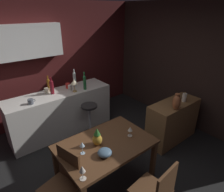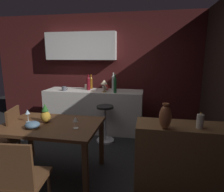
{
  "view_description": "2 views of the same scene",
  "coord_description": "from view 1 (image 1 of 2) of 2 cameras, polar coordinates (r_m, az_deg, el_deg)",
  "views": [
    {
      "loc": [
        -1.21,
        -2.06,
        2.43
      ],
      "look_at": [
        0.67,
        0.3,
        1.06
      ],
      "focal_mm": 30.92,
      "sensor_mm": 36.0,
      "label": 1
    },
    {
      "loc": [
        1.31,
        -2.59,
        1.64
      ],
      "look_at": [
        0.76,
        0.32,
        1.01
      ],
      "focal_mm": 31.12,
      "sensor_mm": 36.0,
      "label": 2
    }
  ],
  "objects": [
    {
      "name": "bar_stool",
      "position": [
        3.96,
        -6.57,
        -6.96
      ],
      "size": [
        0.34,
        0.34,
        0.71
      ],
      "color": "#262323",
      "rests_on": "ground_plane"
    },
    {
      "name": "wine_bottle_ruby",
      "position": [
        3.92,
        -17.43,
        2.75
      ],
      "size": [
        0.08,
        0.08,
        0.34
      ],
      "color": "maroon",
      "rests_on": "kitchen_counter"
    },
    {
      "name": "chair_near_window",
      "position": [
        2.64,
        -14.11,
        -23.45
      ],
      "size": [
        0.49,
        0.49,
        0.93
      ],
      "color": "#56351E",
      "rests_on": "ground_plane"
    },
    {
      "name": "cup_cream",
      "position": [
        4.02,
        -18.78,
        1.52
      ],
      "size": [
        0.12,
        0.08,
        0.11
      ],
      "color": "beige",
      "rests_on": "kitchen_counter"
    },
    {
      "name": "pineapple_centerpiece",
      "position": [
        2.65,
        -4.4,
        -12.21
      ],
      "size": [
        0.13,
        0.13,
        0.26
      ],
      "color": "gold",
      "rests_on": "dining_table"
    },
    {
      "name": "cup_red",
      "position": [
        4.15,
        -12.91,
        3.0
      ],
      "size": [
        0.13,
        0.09,
        0.11
      ],
      "color": "red",
      "rests_on": "kitchen_counter"
    },
    {
      "name": "vase_copper",
      "position": [
        3.5,
        18.54,
        -1.69
      ],
      "size": [
        0.14,
        0.14,
        0.3
      ],
      "color": "#B26038",
      "rests_on": "sideboard_cabinet"
    },
    {
      "name": "chair_by_doorway",
      "position": [
        2.54,
        12.79,
        -25.91
      ],
      "size": [
        0.44,
        0.44,
        0.9
      ],
      "color": "#56351E",
      "rests_on": "ground_plane"
    },
    {
      "name": "wine_glass_center",
      "position": [
        2.21,
        -8.79,
        -20.7
      ],
      "size": [
        0.08,
        0.08,
        0.18
      ],
      "color": "silver",
      "rests_on": "dining_table"
    },
    {
      "name": "fruit_bowl",
      "position": [
        2.52,
        -2.18,
        -16.38
      ],
      "size": [
        0.18,
        0.18,
        0.09
      ],
      "primitive_type": "ellipsoid",
      "color": "slate",
      "rests_on": "dining_table"
    },
    {
      "name": "pillar_candle_tall",
      "position": [
        3.88,
        20.6,
        -0.38
      ],
      "size": [
        0.08,
        0.08,
        0.19
      ],
      "color": "white",
      "rests_on": "sideboard_cabinet"
    },
    {
      "name": "wine_glass_right",
      "position": [
        2.52,
        -8.84,
        -14.11
      ],
      "size": [
        0.07,
        0.07,
        0.17
      ],
      "color": "silver",
      "rests_on": "dining_table"
    },
    {
      "name": "wine_glass_left",
      "position": [
        2.82,
        5.39,
        -9.81
      ],
      "size": [
        0.07,
        0.07,
        0.15
      ],
      "color": "silver",
      "rests_on": "dining_table"
    },
    {
      "name": "wall_kitchen_back",
      "position": [
        4.41,
        -22.73,
        9.25
      ],
      "size": [
        5.2,
        0.33,
        2.6
      ],
      "color": "#4C1919",
      "rests_on": "ground_plane"
    },
    {
      "name": "kitchen_counter",
      "position": [
        4.19,
        -14.76,
        -4.66
      ],
      "size": [
        2.1,
        0.6,
        0.9
      ],
      "primitive_type": "cube",
      "color": "silver",
      "rests_on": "ground_plane"
    },
    {
      "name": "cup_slate",
      "position": [
        3.66,
        -22.91,
        -1.53
      ],
      "size": [
        0.13,
        0.1,
        0.09
      ],
      "color": "#515660",
      "rests_on": "kitchen_counter"
    },
    {
      "name": "wall_side_right",
      "position": [
        4.58,
        18.92,
        8.88
      ],
      "size": [
        0.1,
        4.4,
        2.6
      ],
      "primitive_type": "cube",
      "color": "#33231E",
      "rests_on": "ground_plane"
    },
    {
      "name": "ground_plane",
      "position": [
        3.41,
        -6.09,
        -21.23
      ],
      "size": [
        9.0,
        9.0,
        0.0
      ],
      "primitive_type": "plane",
      "color": "black"
    },
    {
      "name": "wine_bottle_amber",
      "position": [
        4.08,
        -18.28,
        3.36
      ],
      "size": [
        0.06,
        0.06,
        0.32
      ],
      "color": "#8C5114",
      "rests_on": "kitchen_counter"
    },
    {
      "name": "cup_white",
      "position": [
        4.05,
        -12.35,
        2.48
      ],
      "size": [
        0.11,
        0.07,
        0.11
      ],
      "color": "white",
      "rests_on": "kitchen_counter"
    },
    {
      "name": "wine_bottle_green",
      "position": [
        3.98,
        -8.1,
        4.21
      ],
      "size": [
        0.06,
        0.06,
        0.37
      ],
      "color": "#1E592D",
      "rests_on": "kitchen_counter"
    },
    {
      "name": "wine_bottle_clear",
      "position": [
        4.17,
        -11.03,
        5.05
      ],
      "size": [
        0.06,
        0.06,
        0.38
      ],
      "color": "silver",
      "rests_on": "kitchen_counter"
    },
    {
      "name": "sideboard_cabinet",
      "position": [
        4.0,
        17.43,
        -7.14
      ],
      "size": [
        1.1,
        0.44,
        0.82
      ],
      "primitive_type": "cube",
      "color": "olive",
      "rests_on": "ground_plane"
    },
    {
      "name": "counter_lamp",
      "position": [
        3.89,
        -11.14,
        3.91
      ],
      "size": [
        0.15,
        0.15,
        0.25
      ],
      "color": "#A58447",
      "rests_on": "kitchen_counter"
    },
    {
      "name": "dining_table",
      "position": [
        2.79,
        -1.88,
        -15.21
      ],
      "size": [
        1.29,
        0.86,
        0.74
      ],
      "color": "#56351E",
      "rests_on": "ground_plane"
    }
  ]
}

